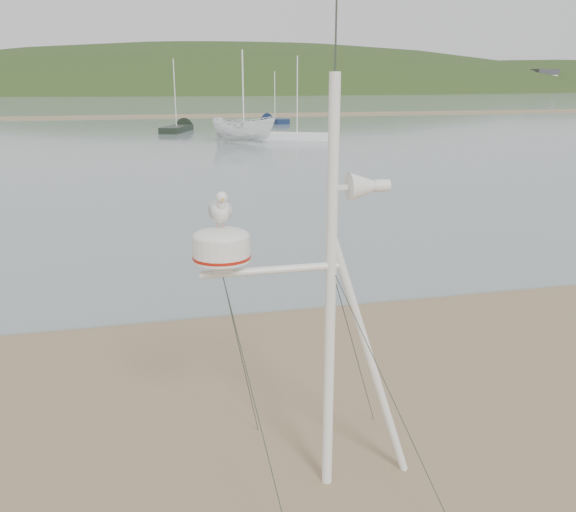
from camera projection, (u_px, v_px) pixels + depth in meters
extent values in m
plane|color=#7D6548|center=(89.00, 451.00, 7.45)|extent=(560.00, 560.00, 0.00)
cube|color=slate|center=(132.00, 100.00, 130.63)|extent=(560.00, 256.00, 0.04)
cube|color=#7D6548|center=(130.00, 117.00, 72.75)|extent=(560.00, 7.00, 0.07)
ellipsoid|color=#203315|center=(240.00, 148.00, 241.95)|extent=(400.00, 180.00, 80.00)
ellipsoid|color=#203315|center=(550.00, 125.00, 271.84)|extent=(300.00, 135.00, 56.00)
cube|color=white|center=(7.00, 81.00, 181.08)|extent=(8.40, 6.30, 8.00)
cube|color=white|center=(98.00, 81.00, 186.97)|extent=(8.40, 6.30, 8.00)
cube|color=white|center=(184.00, 81.00, 192.87)|extent=(8.40, 6.30, 8.00)
cube|color=white|center=(264.00, 81.00, 198.76)|extent=(8.40, 6.30, 8.00)
cube|color=white|center=(340.00, 81.00, 204.65)|extent=(8.40, 6.30, 8.00)
cube|color=white|center=(411.00, 80.00, 210.54)|extent=(8.40, 6.30, 8.00)
cube|color=white|center=(479.00, 80.00, 216.43)|extent=(8.40, 6.30, 8.00)
cube|color=white|center=(543.00, 80.00, 222.33)|extent=(8.40, 6.30, 8.00)
cylinder|color=white|center=(330.00, 296.00, 6.27)|extent=(0.11, 0.11, 4.44)
cylinder|color=white|center=(371.00, 360.00, 6.59)|extent=(1.03, 0.09, 2.91)
cylinder|color=white|center=(272.00, 270.00, 6.04)|extent=(1.44, 0.08, 0.08)
cylinder|color=#2D382D|center=(336.00, 20.00, 5.53)|extent=(0.02, 0.02, 1.00)
cube|color=white|center=(222.00, 265.00, 5.90)|extent=(0.18, 0.18, 0.10)
cylinder|color=white|center=(221.00, 248.00, 5.85)|extent=(0.56, 0.56, 0.24)
cylinder|color=#A8170C|center=(222.00, 257.00, 5.88)|extent=(0.57, 0.57, 0.03)
ellipsoid|color=white|center=(221.00, 236.00, 5.82)|extent=(0.56, 0.56, 0.16)
cone|color=white|center=(363.00, 186.00, 6.02)|extent=(0.29, 0.29, 0.29)
cylinder|color=white|center=(382.00, 186.00, 6.07)|extent=(0.16, 0.12, 0.12)
cube|color=white|center=(343.00, 187.00, 5.98)|extent=(0.22, 0.04, 0.04)
cylinder|color=tan|center=(218.00, 224.00, 5.78)|extent=(0.01, 0.01, 0.08)
cylinder|color=tan|center=(224.00, 224.00, 5.79)|extent=(0.01, 0.01, 0.08)
ellipsoid|color=white|center=(220.00, 211.00, 5.75)|extent=(0.19, 0.30, 0.22)
ellipsoid|color=#ACADB4|center=(212.00, 211.00, 5.72)|extent=(0.06, 0.24, 0.14)
ellipsoid|color=#ACADB4|center=(229.00, 210.00, 5.76)|extent=(0.06, 0.24, 0.14)
cone|color=white|center=(218.00, 210.00, 5.90)|extent=(0.10, 0.09, 0.10)
ellipsoid|color=white|center=(222.00, 203.00, 5.62)|extent=(0.09, 0.09, 0.13)
sphere|color=white|center=(222.00, 197.00, 5.58)|extent=(0.11, 0.11, 0.11)
cone|color=gold|center=(223.00, 199.00, 5.53)|extent=(0.02, 0.06, 0.02)
imported|color=white|center=(243.00, 107.00, 42.83)|extent=(2.60, 2.59, 4.91)
cube|color=black|center=(177.00, 129.00, 52.21)|extent=(3.25, 5.23, 0.50)
cone|color=black|center=(187.00, 126.00, 55.26)|extent=(2.11, 2.20, 1.60)
cylinder|color=white|center=(175.00, 93.00, 51.38)|extent=(0.08, 0.08, 5.49)
cube|color=#121F3F|center=(275.00, 121.00, 62.66)|extent=(2.24, 4.39, 0.50)
cone|color=#121F3F|center=(264.00, 119.00, 64.97)|extent=(1.64, 1.73, 1.34)
cylinder|color=white|center=(275.00, 95.00, 61.95)|extent=(0.08, 0.08, 4.62)
cube|color=white|center=(297.00, 136.00, 45.33)|extent=(5.16, 3.61, 0.50)
cone|color=white|center=(256.00, 136.00, 45.99)|extent=(2.26, 2.19, 1.59)
cylinder|color=white|center=(297.00, 95.00, 44.50)|extent=(0.08, 0.08, 5.47)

